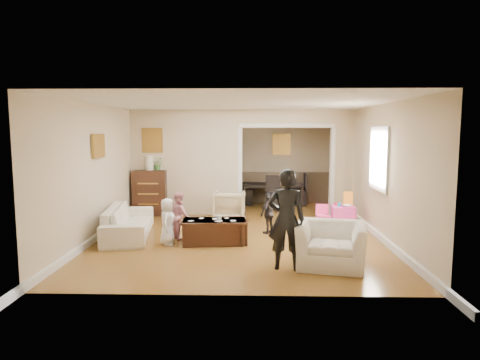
{
  "coord_description": "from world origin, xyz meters",
  "views": [
    {
      "loc": [
        0.23,
        -8.69,
        2.1
      ],
      "look_at": [
        0.0,
        0.2,
        1.05
      ],
      "focal_mm": 31.7,
      "sensor_mm": 36.0,
      "label": 1
    }
  ],
  "objects_px": {
    "play_table": "(343,216)",
    "dining_table": "(272,194)",
    "armchair_back": "(229,205)",
    "child_toddler": "(269,213)",
    "cyan_cup": "(339,205)",
    "adult_person": "(286,219)",
    "armchair_front": "(331,245)",
    "coffee_cup": "(219,218)",
    "coffee_table": "(214,231)",
    "dresser": "(150,192)",
    "table_lamp": "(150,163)",
    "child_kneel_b": "(180,215)",
    "sofa": "(129,221)",
    "child_kneel_a": "(167,222)"
  },
  "relations": [
    {
      "from": "child_kneel_b",
      "to": "coffee_cup",
      "type": "bearing_deg",
      "value": -141.29
    },
    {
      "from": "sofa",
      "to": "child_kneel_b",
      "type": "bearing_deg",
      "value": -106.99
    },
    {
      "from": "coffee_table",
      "to": "child_kneel_b",
      "type": "bearing_deg",
      "value": 156.8
    },
    {
      "from": "coffee_cup",
      "to": "cyan_cup",
      "type": "height_order",
      "value": "cyan_cup"
    },
    {
      "from": "play_table",
      "to": "child_kneel_b",
      "type": "bearing_deg",
      "value": -162.24
    },
    {
      "from": "coffee_table",
      "to": "child_kneel_b",
      "type": "distance_m",
      "value": 0.8
    },
    {
      "from": "coffee_cup",
      "to": "cyan_cup",
      "type": "distance_m",
      "value": 2.85
    },
    {
      "from": "armchair_front",
      "to": "coffee_table",
      "type": "distance_m",
      "value": 2.32
    },
    {
      "from": "child_kneel_a",
      "to": "armchair_back",
      "type": "bearing_deg",
      "value": -21.77
    },
    {
      "from": "coffee_cup",
      "to": "cyan_cup",
      "type": "bearing_deg",
      "value": 29.11
    },
    {
      "from": "dresser",
      "to": "table_lamp",
      "type": "bearing_deg",
      "value": 0.0
    },
    {
      "from": "play_table",
      "to": "dining_table",
      "type": "distance_m",
      "value": 3.03
    },
    {
      "from": "cyan_cup",
      "to": "coffee_table",
      "type": "bearing_deg",
      "value": -152.71
    },
    {
      "from": "play_table",
      "to": "child_kneel_b",
      "type": "relative_size",
      "value": 0.53
    },
    {
      "from": "armchair_front",
      "to": "child_kneel_b",
      "type": "xyz_separation_m",
      "value": [
        -2.62,
        1.6,
        0.12
      ]
    },
    {
      "from": "play_table",
      "to": "adult_person",
      "type": "distance_m",
      "value": 3.25
    },
    {
      "from": "armchair_back",
      "to": "child_toddler",
      "type": "xyz_separation_m",
      "value": [
        0.88,
        -1.37,
        0.08
      ]
    },
    {
      "from": "dresser",
      "to": "table_lamp",
      "type": "height_order",
      "value": "table_lamp"
    },
    {
      "from": "sofa",
      "to": "coffee_cup",
      "type": "relative_size",
      "value": 20.34
    },
    {
      "from": "child_kneel_a",
      "to": "armchair_front",
      "type": "bearing_deg",
      "value": -110.27
    },
    {
      "from": "dining_table",
      "to": "adult_person",
      "type": "bearing_deg",
      "value": -93.82
    },
    {
      "from": "coffee_table",
      "to": "play_table",
      "type": "xyz_separation_m",
      "value": [
        2.69,
        1.38,
        0.01
      ]
    },
    {
      "from": "cyan_cup",
      "to": "child_kneel_a",
      "type": "relative_size",
      "value": 0.09
    },
    {
      "from": "armchair_back",
      "to": "play_table",
      "type": "xyz_separation_m",
      "value": [
        2.52,
        -0.73,
        -0.1
      ]
    },
    {
      "from": "table_lamp",
      "to": "play_table",
      "type": "xyz_separation_m",
      "value": [
        4.5,
        -1.24,
        -1.07
      ]
    },
    {
      "from": "coffee_table",
      "to": "adult_person",
      "type": "bearing_deg",
      "value": -50.39
    },
    {
      "from": "armchair_front",
      "to": "dresser",
      "type": "height_order",
      "value": "dresser"
    },
    {
      "from": "table_lamp",
      "to": "child_kneel_b",
      "type": "bearing_deg",
      "value": -64.34
    },
    {
      "from": "cyan_cup",
      "to": "adult_person",
      "type": "distance_m",
      "value": 3.13
    },
    {
      "from": "armchair_back",
      "to": "coffee_table",
      "type": "height_order",
      "value": "armchair_back"
    },
    {
      "from": "armchair_front",
      "to": "child_toddler",
      "type": "height_order",
      "value": "child_toddler"
    },
    {
      "from": "child_kneel_a",
      "to": "coffee_table",
      "type": "bearing_deg",
      "value": -77.65
    },
    {
      "from": "dresser",
      "to": "coffee_table",
      "type": "bearing_deg",
      "value": -55.31
    },
    {
      "from": "dresser",
      "to": "child_kneel_b",
      "type": "distance_m",
      "value": 2.58
    },
    {
      "from": "armchair_back",
      "to": "dresser",
      "type": "height_order",
      "value": "dresser"
    },
    {
      "from": "armchair_back",
      "to": "cyan_cup",
      "type": "distance_m",
      "value": 2.55
    },
    {
      "from": "table_lamp",
      "to": "coffee_cup",
      "type": "bearing_deg",
      "value": -54.38
    },
    {
      "from": "cyan_cup",
      "to": "child_toddler",
      "type": "xyz_separation_m",
      "value": [
        -1.54,
        -0.58,
        -0.09
      ]
    },
    {
      "from": "dresser",
      "to": "coffee_table",
      "type": "xyz_separation_m",
      "value": [
        1.82,
        -2.63,
        -0.34
      ]
    },
    {
      "from": "armchair_front",
      "to": "dresser",
      "type": "bearing_deg",
      "value": 145.55
    },
    {
      "from": "cyan_cup",
      "to": "dining_table",
      "type": "bearing_deg",
      "value": 115.71
    },
    {
      "from": "armchair_back",
      "to": "coffee_cup",
      "type": "xyz_separation_m",
      "value": [
        -0.07,
        -2.17,
        0.16
      ]
    },
    {
      "from": "play_table",
      "to": "cyan_cup",
      "type": "height_order",
      "value": "cyan_cup"
    },
    {
      "from": "sofa",
      "to": "table_lamp",
      "type": "distance_m",
      "value": 2.39
    },
    {
      "from": "child_kneel_b",
      "to": "armchair_back",
      "type": "bearing_deg",
      "value": -53.11
    },
    {
      "from": "dresser",
      "to": "armchair_front",
      "type": "bearing_deg",
      "value": -46.45
    },
    {
      "from": "coffee_table",
      "to": "play_table",
      "type": "height_order",
      "value": "play_table"
    },
    {
      "from": "adult_person",
      "to": "coffee_cup",
      "type": "bearing_deg",
      "value": -44.82
    },
    {
      "from": "armchair_front",
      "to": "play_table",
      "type": "relative_size",
      "value": 2.15
    },
    {
      "from": "armchair_back",
      "to": "table_lamp",
      "type": "bearing_deg",
      "value": -11.66
    }
  ]
}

